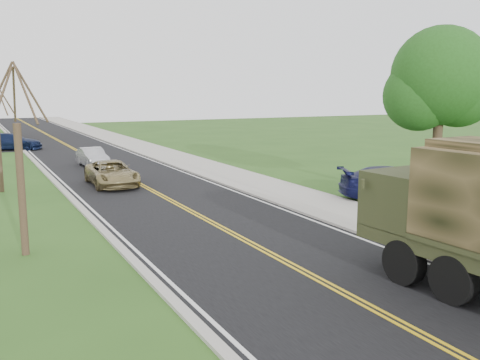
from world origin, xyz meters
TOP-DOWN VIEW (x-y plane):
  - ground at (0.00, 0.00)m, footprint 160.00×160.00m
  - road at (0.00, 40.00)m, footprint 8.00×120.00m
  - curb_right at (4.15, 40.00)m, footprint 0.30×120.00m
  - sidewalk_right at (5.90, 40.00)m, footprint 3.20×120.00m
  - curb_left at (-4.15, 40.00)m, footprint 0.30×120.00m
  - leafy_tree at (11.00, 10.01)m, footprint 4.83×4.50m
  - bare_tree_a at (-7.00, 10.00)m, footprint 1.93×2.26m
  - suv_champagne at (-1.47, 21.19)m, footprint 2.37×4.96m
  - sedan_silver at (-0.85, 29.14)m, footprint 1.61×4.03m
  - pickup_navy at (9.83, 11.29)m, footprint 5.83×4.17m
  - lot_car_navy at (-5.00, 42.76)m, footprint 5.53×3.76m

SIDE VIEW (x-z plane):
  - ground at x=0.00m, z-range 0.00..0.00m
  - road at x=0.00m, z-range 0.00..0.01m
  - sidewalk_right at x=5.90m, z-range 0.00..0.10m
  - curb_left at x=-4.15m, z-range 0.00..0.10m
  - curb_right at x=4.15m, z-range 0.00..0.12m
  - sedan_silver at x=-0.85m, z-range 0.00..1.30m
  - suv_champagne at x=-1.47m, z-range 0.00..1.37m
  - lot_car_navy at x=-5.00m, z-range 0.00..1.49m
  - pickup_navy at x=9.83m, z-range 0.00..1.57m
  - bare_tree_a at x=-7.00m, z-range -0.41..5.66m
  - leafy_tree at x=11.00m, z-range 1.44..9.54m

